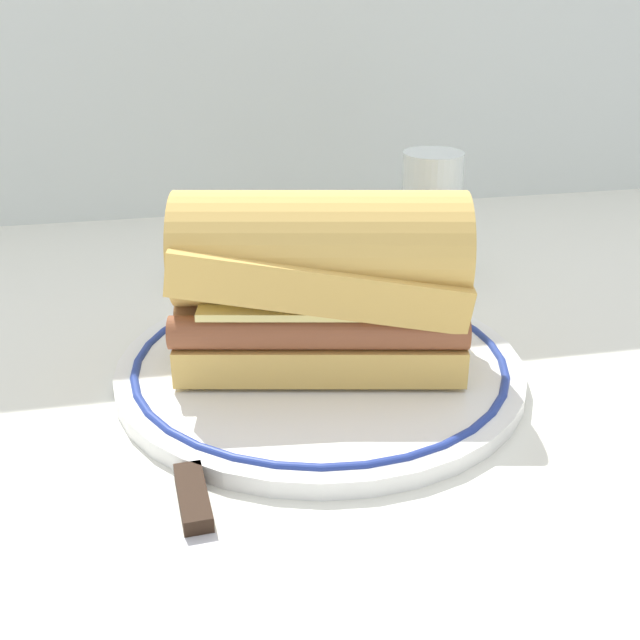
{
  "coord_description": "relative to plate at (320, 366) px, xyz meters",
  "views": [
    {
      "loc": [
        -0.09,
        -0.51,
        0.28
      ],
      "look_at": [
        0.01,
        -0.01,
        0.04
      ],
      "focal_mm": 44.05,
      "sensor_mm": 36.0,
      "label": 1
    }
  ],
  "objects": [
    {
      "name": "drinking_glass",
      "position": [
        0.14,
        0.18,
        0.04
      ],
      "size": [
        0.06,
        0.06,
        0.12
      ],
      "color": "silver",
      "rests_on": "ground_plane"
    },
    {
      "name": "salt_shaker",
      "position": [
        -0.08,
        0.2,
        0.03
      ],
      "size": [
        0.04,
        0.04,
        0.08
      ],
      "color": "white",
      "rests_on": "ground_plane"
    },
    {
      "name": "plate",
      "position": [
        0.0,
        0.0,
        0.0
      ],
      "size": [
        0.3,
        0.3,
        0.01
      ],
      "color": "white",
      "rests_on": "ground_plane"
    },
    {
      "name": "ground_plane",
      "position": [
        -0.01,
        0.01,
        -0.01
      ],
      "size": [
        1.5,
        1.5,
        0.0
      ],
      "primitive_type": "plane",
      "color": "silver"
    },
    {
      "name": "butter_knife",
      "position": [
        -0.1,
        -0.17,
        -0.0
      ],
      "size": [
        0.03,
        0.15,
        0.01
      ],
      "color": "silver",
      "rests_on": "ground_plane"
    },
    {
      "name": "sausage_sandwich",
      "position": [
        0.0,
        0.0,
        0.07
      ],
      "size": [
        0.22,
        0.13,
        0.12
      ],
      "rotation": [
        0.0,
        0.0,
        -0.2
      ],
      "color": "#D8AD54",
      "rests_on": "plate"
    }
  ]
}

